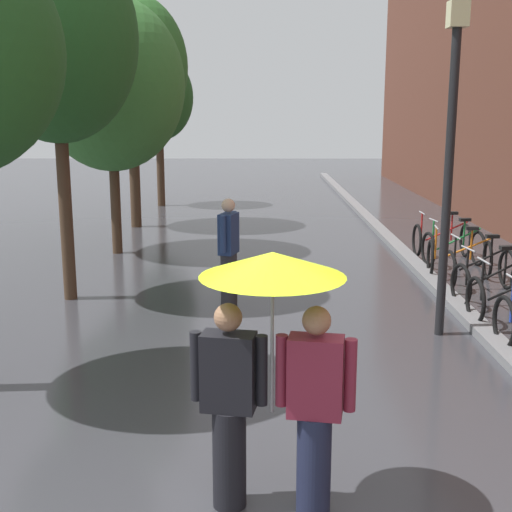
{
  "coord_description": "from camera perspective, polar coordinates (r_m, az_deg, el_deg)",
  "views": [
    {
      "loc": [
        0.13,
        -4.43,
        2.99
      ],
      "look_at": [
        0.09,
        3.21,
        1.35
      ],
      "focal_mm": 47.05,
      "sensor_mm": 36.0,
      "label": 1
    }
  ],
  "objects": [
    {
      "name": "parked_bicycle_4",
      "position": [
        11.14,
        19.43,
        -2.15
      ],
      "size": [
        1.17,
        0.85,
        0.96
      ],
      "color": "black",
      "rests_on": "ground"
    },
    {
      "name": "street_lamp_post",
      "position": [
        9.16,
        16.17,
        8.82
      ],
      "size": [
        0.24,
        0.24,
        4.35
      ],
      "color": "black",
      "rests_on": "ground"
    },
    {
      "name": "couple_under_umbrella",
      "position": [
        4.94,
        1.37,
        -7.61
      ],
      "size": [
        1.22,
        1.06,
        2.02
      ],
      "color": "black",
      "rests_on": "ground"
    },
    {
      "name": "street_tree_2",
      "position": [
        14.56,
        -12.28,
        14.06
      ],
      "size": [
        3.08,
        3.08,
        5.34
      ],
      "color": "#473323",
      "rests_on": "ground"
    },
    {
      "name": "street_tree_1",
      "position": [
        11.08,
        -16.7,
        17.35
      ],
      "size": [
        2.5,
        2.5,
        5.71
      ],
      "color": "#473323",
      "rests_on": "ground"
    },
    {
      "name": "parked_bicycle_3",
      "position": [
        10.32,
        20.82,
        -3.37
      ],
      "size": [
        1.12,
        0.76,
        0.96
      ],
      "color": "black",
      "rests_on": "ground"
    },
    {
      "name": "parked_bicycle_5",
      "position": [
        12.09,
        18.39,
        -0.99
      ],
      "size": [
        1.12,
        0.76,
        0.96
      ],
      "color": "black",
      "rests_on": "ground"
    },
    {
      "name": "kerb_strip",
      "position": [
        15.04,
        12.08,
        0.62
      ],
      "size": [
        0.3,
        36.0,
        0.12
      ],
      "primitive_type": "cube",
      "color": "slate",
      "rests_on": "ground"
    },
    {
      "name": "pedestrian_walking_midground",
      "position": [
        10.42,
        -2.34,
        0.37
      ],
      "size": [
        0.33,
        0.57,
        1.7
      ],
      "color": "#2D2D33",
      "rests_on": "ground"
    },
    {
      "name": "parked_bicycle_8",
      "position": [
        14.63,
        15.48,
        1.39
      ],
      "size": [
        1.09,
        0.71,
        0.96
      ],
      "color": "black",
      "rests_on": "ground"
    },
    {
      "name": "street_tree_4",
      "position": [
        21.98,
        -8.3,
        13.16
      ],
      "size": [
        2.2,
        2.2,
        4.82
      ],
      "color": "#473323",
      "rests_on": "ground"
    },
    {
      "name": "street_tree_3",
      "position": [
        17.97,
        -10.62,
        15.51
      ],
      "size": [
        2.91,
        2.91,
        5.95
      ],
      "color": "#473323",
      "rests_on": "ground"
    },
    {
      "name": "parked_bicycle_7",
      "position": [
        13.78,
        16.43,
        0.69
      ],
      "size": [
        1.16,
        0.83,
        0.96
      ],
      "color": "black",
      "rests_on": "ground"
    },
    {
      "name": "parked_bicycle_6",
      "position": [
        12.84,
        16.87,
        -0.15
      ],
      "size": [
        1.16,
        0.83,
        0.96
      ],
      "color": "black",
      "rests_on": "ground"
    }
  ]
}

